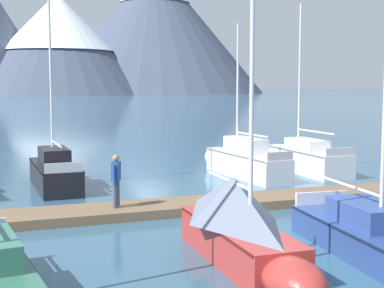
{
  "coord_description": "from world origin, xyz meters",
  "views": [
    {
      "loc": [
        -6.47,
        -13.96,
        4.25
      ],
      "look_at": [
        0.0,
        6.0,
        2.0
      ],
      "focal_mm": 53.69,
      "sensor_mm": 36.0,
      "label": 1
    }
  ],
  "objects_px": {
    "sailboat_outer_slip": "(242,160)",
    "sailboat_mid_dock_port": "(53,170)",
    "sailboat_mid_dock_starboard": "(242,225)",
    "sailboat_far_berth": "(378,238)",
    "person_on_dock": "(116,177)",
    "sailboat_end_of_dock": "(302,157)"
  },
  "relations": [
    {
      "from": "sailboat_mid_dock_port",
      "to": "person_on_dock",
      "type": "distance_m",
      "value": 6.42
    },
    {
      "from": "sailboat_mid_dock_port",
      "to": "sailboat_far_berth",
      "type": "relative_size",
      "value": 1.32
    },
    {
      "from": "sailboat_far_berth",
      "to": "sailboat_outer_slip",
      "type": "bearing_deg",
      "value": 81.99
    },
    {
      "from": "sailboat_mid_dock_starboard",
      "to": "sailboat_outer_slip",
      "type": "bearing_deg",
      "value": 67.0
    },
    {
      "from": "sailboat_far_berth",
      "to": "sailboat_outer_slip",
      "type": "xyz_separation_m",
      "value": [
        1.77,
        12.61,
        0.19
      ]
    },
    {
      "from": "sailboat_mid_dock_port",
      "to": "sailboat_end_of_dock",
      "type": "distance_m",
      "value": 11.8
    },
    {
      "from": "sailboat_mid_dock_starboard",
      "to": "sailboat_end_of_dock",
      "type": "bearing_deg",
      "value": 55.86
    },
    {
      "from": "sailboat_far_berth",
      "to": "person_on_dock",
      "type": "xyz_separation_m",
      "value": [
        -5.21,
        6.33,
        0.75
      ]
    },
    {
      "from": "sailboat_outer_slip",
      "to": "person_on_dock",
      "type": "bearing_deg",
      "value": -138.05
    },
    {
      "from": "sailboat_outer_slip",
      "to": "sailboat_end_of_dock",
      "type": "height_order",
      "value": "sailboat_end_of_dock"
    },
    {
      "from": "sailboat_mid_dock_port",
      "to": "sailboat_outer_slip",
      "type": "xyz_separation_m",
      "value": [
        8.48,
        0.06,
        0.05
      ]
    },
    {
      "from": "person_on_dock",
      "to": "sailboat_end_of_dock",
      "type": "bearing_deg",
      "value": 32.99
    },
    {
      "from": "sailboat_mid_dock_port",
      "to": "sailboat_end_of_dock",
      "type": "relative_size",
      "value": 1.18
    },
    {
      "from": "sailboat_outer_slip",
      "to": "sailboat_end_of_dock",
      "type": "xyz_separation_m",
      "value": [
        3.31,
        0.4,
        -0.04
      ]
    },
    {
      "from": "sailboat_far_berth",
      "to": "sailboat_outer_slip",
      "type": "distance_m",
      "value": 12.73
    },
    {
      "from": "sailboat_outer_slip",
      "to": "person_on_dock",
      "type": "height_order",
      "value": "sailboat_outer_slip"
    },
    {
      "from": "sailboat_mid_dock_starboard",
      "to": "sailboat_outer_slip",
      "type": "relative_size",
      "value": 1.25
    },
    {
      "from": "person_on_dock",
      "to": "sailboat_mid_dock_starboard",
      "type": "bearing_deg",
      "value": -71.39
    },
    {
      "from": "sailboat_mid_dock_starboard",
      "to": "sailboat_far_berth",
      "type": "height_order",
      "value": "sailboat_mid_dock_starboard"
    },
    {
      "from": "sailboat_mid_dock_port",
      "to": "sailboat_end_of_dock",
      "type": "height_order",
      "value": "sailboat_mid_dock_port"
    },
    {
      "from": "sailboat_outer_slip",
      "to": "sailboat_mid_dock_port",
      "type": "bearing_deg",
      "value": -179.59
    },
    {
      "from": "person_on_dock",
      "to": "sailboat_mid_dock_port",
      "type": "bearing_deg",
      "value": 103.52
    }
  ]
}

